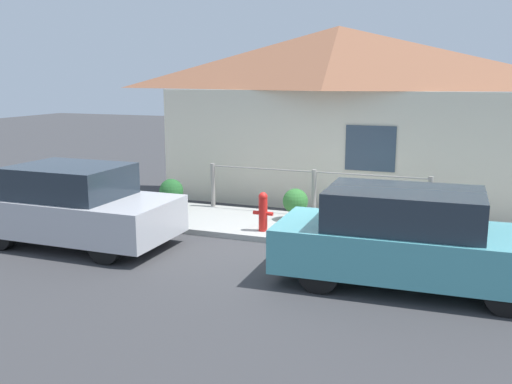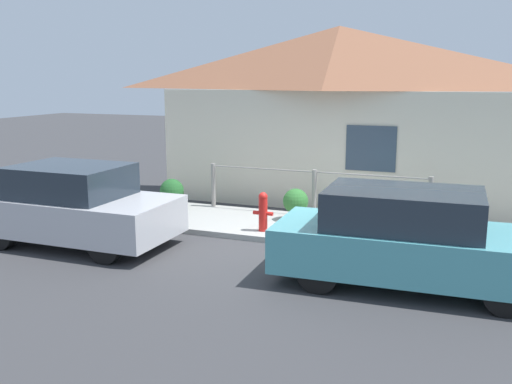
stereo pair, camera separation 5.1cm
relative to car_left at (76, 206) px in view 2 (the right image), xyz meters
The scene contains 10 objects.
ground_plane 3.92m from the car_left, 19.89° to the left, with size 60.00×60.00×0.00m, color #38383A.
sidewalk 4.39m from the car_left, 33.39° to the left, with size 24.00×2.15×0.11m.
house 6.83m from the car_left, 55.05° to the left, with size 8.65×2.23×4.24m.
fence 4.91m from the car_left, 42.46° to the left, with size 4.90×0.10×1.00m.
car_left is the anchor object (origin of this frame).
car_right 6.00m from the car_left, ahead, with size 4.09×1.78×1.46m.
fire_hydrant 3.50m from the car_left, 29.59° to the left, with size 0.40×0.18×0.77m.
potted_plant_near_hydrant 4.38m from the car_left, 39.42° to the left, with size 0.53×0.53×0.67m.
potted_plant_by_fence 3.04m from the car_left, 84.41° to the left, with size 0.56×0.56×0.64m.
potted_plant_corner 6.53m from the car_left, 25.40° to the left, with size 0.41×0.41×0.52m.
Camera 2 is at (3.20, -9.65, 3.08)m, focal length 40.00 mm.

